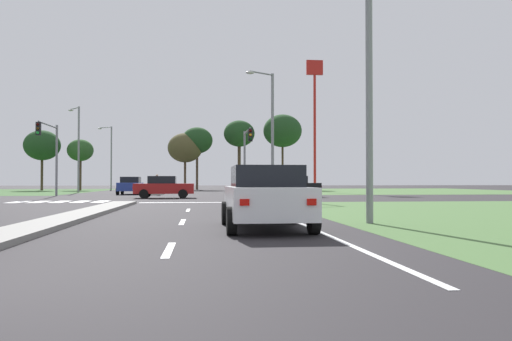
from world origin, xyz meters
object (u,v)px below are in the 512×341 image
object	(u,v)px
car_red_fourth	(164,187)
pedestrian_at_median	(157,182)
treeline_fourth	(185,148)
treeline_seventh	(283,131)
treeline_sixth	(239,134)
street_lamp_second	(270,128)
treeline_fifth	(197,141)
car_white_fifth	(265,197)
car_blue_near	(131,185)
car_black_third	(291,186)
treeline_third	(80,151)
street_lamp_near	(370,58)
street_lamp_third	(78,144)
traffic_signal_far_left	(50,145)
street_lamp_fourth	(110,154)
treeline_second	(42,145)
traffic_signal_far_right	(247,149)
fastfood_pole_sign	(315,98)

from	to	relation	value
car_red_fourth	pedestrian_at_median	world-z (taller)	pedestrian_at_median
treeline_fourth	treeline_seventh	size ratio (longest dim) A/B	0.74
treeline_sixth	street_lamp_second	bearing A→B (deg)	-90.89
treeline_fifth	car_white_fifth	bearing A→B (deg)	-87.69
car_blue_near	pedestrian_at_median	size ratio (longest dim) A/B	2.54
street_lamp_second	car_black_third	bearing A→B (deg)	59.14
street_lamp_second	treeline_third	world-z (taller)	street_lamp_second
street_lamp_near	street_lamp_third	world-z (taller)	street_lamp_third
pedestrian_at_median	treeline_third	distance (m)	26.74
treeline_third	treeline_sixth	world-z (taller)	treeline_sixth
car_white_fifth	street_lamp_near	distance (m)	5.15
car_black_third	street_lamp_near	xyz separation A→B (m)	(-1.92, -23.49, 3.91)
treeline_fourth	treeline_seventh	bearing A→B (deg)	-2.08
car_red_fourth	traffic_signal_far_left	distance (m)	10.39
car_red_fourth	street_lamp_fourth	distance (m)	39.13
car_blue_near	car_red_fourth	size ratio (longest dim) A/B	1.00
car_black_third	traffic_signal_far_left	world-z (taller)	traffic_signal_far_left
car_red_fourth	treeline_second	world-z (taller)	treeline_second
street_lamp_near	treeline_fifth	world-z (taller)	treeline_fifth
car_blue_near	treeline_fourth	size ratio (longest dim) A/B	0.54
traffic_signal_far_right	treeline_fifth	world-z (taller)	treeline_fifth
car_white_fifth	street_lamp_fourth	world-z (taller)	street_lamp_fourth
traffic_signal_far_left	car_black_third	bearing A→B (deg)	-8.91
car_blue_near	treeline_second	xyz separation A→B (m)	(-14.02, 20.69, 4.96)
pedestrian_at_median	traffic_signal_far_right	bearing A→B (deg)	42.29
traffic_signal_far_right	street_lamp_third	bearing A→B (deg)	138.65
treeline_second	treeline_fifth	bearing A→B (deg)	8.16
street_lamp_third	treeline_fourth	bearing A→B (deg)	54.79
car_red_fourth	treeline_fourth	size ratio (longest dim) A/B	0.54
street_lamp_near	treeline_sixth	world-z (taller)	treeline_sixth
pedestrian_at_median	treeline_seventh	bearing A→B (deg)	127.70
pedestrian_at_median	treeline_fifth	xyz separation A→B (m)	(3.12, 26.29, 5.64)
street_lamp_near	street_lamp_fourth	bearing A→B (deg)	106.65
car_red_fourth	fastfood_pole_sign	world-z (taller)	fastfood_pole_sign
car_blue_near	car_white_fifth	bearing A→B (deg)	103.41
traffic_signal_far_left	treeline_third	size ratio (longest dim) A/B	0.87
fastfood_pole_sign	treeline_fifth	xyz separation A→B (m)	(-12.88, 16.19, -3.47)
pedestrian_at_median	treeline_fifth	distance (m)	27.07
pedestrian_at_median	treeline_second	bearing A→B (deg)	-166.78
car_black_third	street_lamp_fourth	bearing A→B (deg)	28.64
treeline_sixth	traffic_signal_far_right	bearing A→B (deg)	-93.07
street_lamp_third	treeline_seventh	bearing A→B (deg)	31.22
treeline_second	car_red_fourth	bearing A→B (deg)	-60.12
street_lamp_fourth	pedestrian_at_median	world-z (taller)	street_lamp_fourth
street_lamp_third	street_lamp_fourth	xyz separation A→B (m)	(-0.07, 19.00, -0.00)
traffic_signal_far_left	pedestrian_at_median	xyz separation A→B (m)	(7.83, 3.29, -2.82)
car_white_fifth	pedestrian_at_median	world-z (taller)	pedestrian_at_median
treeline_third	fastfood_pole_sign	bearing A→B (deg)	-25.86
car_black_third	traffic_signal_far_left	distance (m)	18.83
treeline_second	car_white_fifth	bearing A→B (deg)	-67.91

